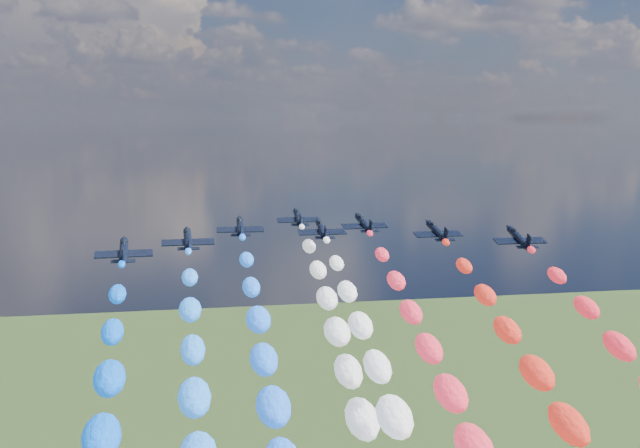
{
  "coord_description": "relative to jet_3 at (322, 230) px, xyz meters",
  "views": [
    {
      "loc": [
        -24.47,
        -130.59,
        130.88
      ],
      "look_at": [
        0.0,
        4.0,
        112.19
      ],
      "focal_mm": 43.47,
      "sensor_mm": 36.0,
      "label": 1
    }
  ],
  "objects": [
    {
      "name": "jet_2",
      "position": [
        -14.8,
        6.02,
        0.0
      ],
      "size": [
        9.66,
        12.79,
        5.4
      ],
      "primitive_type": null,
      "rotation": [
        0.24,
        0.0,
        -0.06
      ],
      "color": "black"
    },
    {
      "name": "jet_0",
      "position": [
        -34.97,
        -17.58,
        0.0
      ],
      "size": [
        9.41,
        12.61,
        5.4
      ],
      "primitive_type": null,
      "rotation": [
        0.24,
        0.0,
        0.04
      ],
      "color": "black"
    },
    {
      "name": "jet_1",
      "position": [
        -24.89,
        -7.72,
        0.0
      ],
      "size": [
        9.11,
        12.4,
        5.4
      ],
      "primitive_type": null,
      "rotation": [
        0.24,
        0.0,
        0.01
      ],
      "color": "black"
    },
    {
      "name": "jet_4",
      "position": [
        -1.7,
        18.11,
        0.0
      ],
      "size": [
        9.44,
        12.64,
        5.4
      ],
      "primitive_type": null,
      "rotation": [
        0.24,
        0.0,
        -0.04
      ],
      "color": "black"
    },
    {
      "name": "jet_6",
      "position": [
        20.48,
        -6.33,
        0.0
      ],
      "size": [
        9.5,
        12.68,
        5.4
      ],
      "primitive_type": null,
      "rotation": [
        0.24,
        0.0,
        0.05
      ],
      "color": "black"
    },
    {
      "name": "jet_5",
      "position": [
        9.75,
        6.7,
        0.0
      ],
      "size": [
        9.75,
        12.85,
        5.4
      ],
      "primitive_type": null,
      "rotation": [
        0.24,
        0.0,
        0.07
      ],
      "color": "black"
    },
    {
      "name": "jet_3",
      "position": [
        0.0,
        0.0,
        0.0
      ],
      "size": [
        9.25,
        12.5,
        5.4
      ],
      "primitive_type": null,
      "rotation": [
        0.24,
        0.0,
        -0.03
      ],
      "color": "black"
    },
    {
      "name": "jet_7",
      "position": [
        31.97,
        -16.41,
        0.0
      ],
      "size": [
        9.46,
        12.65,
        5.4
      ],
      "primitive_type": null,
      "rotation": [
        0.24,
        0.0,
        -0.04
      ],
      "color": "black"
    }
  ]
}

